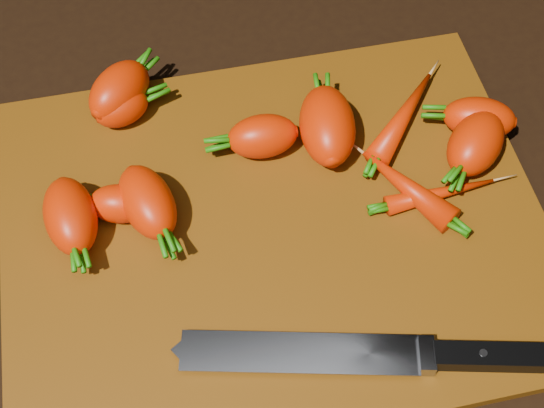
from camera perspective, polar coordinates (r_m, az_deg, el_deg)
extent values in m
cube|color=black|center=(0.72, 0.17, -2.18)|extent=(2.00, 2.00, 0.01)
cube|color=#683808|center=(0.71, 0.17, -1.72)|extent=(0.50, 0.40, 0.01)
ellipsoid|color=red|center=(0.78, -11.42, 8.35)|extent=(0.09, 0.09, 0.05)
ellipsoid|color=red|center=(0.71, -11.48, 0.01)|extent=(0.06, 0.05, 0.04)
ellipsoid|color=red|center=(0.70, -9.37, 0.15)|extent=(0.07, 0.09, 0.05)
ellipsoid|color=red|center=(0.74, 4.18, 5.90)|extent=(0.07, 0.10, 0.05)
ellipsoid|color=red|center=(0.73, -0.72, 5.12)|extent=(0.07, 0.04, 0.04)
ellipsoid|color=red|center=(0.77, -11.25, 7.10)|extent=(0.06, 0.05, 0.04)
ellipsoid|color=red|center=(0.78, 15.33, 6.26)|extent=(0.08, 0.06, 0.04)
ellipsoid|color=red|center=(0.77, 9.90, 6.58)|extent=(0.10, 0.11, 0.03)
ellipsoid|color=red|center=(0.73, 12.57, 0.81)|extent=(0.11, 0.03, 0.02)
ellipsoid|color=red|center=(0.72, 10.07, 1.32)|extent=(0.08, 0.11, 0.03)
ellipsoid|color=red|center=(0.75, 15.08, 4.43)|extent=(0.09, 0.09, 0.05)
ellipsoid|color=red|center=(0.70, -14.94, -0.88)|extent=(0.06, 0.09, 0.05)
cube|color=gray|center=(0.64, -6.91, -10.88)|extent=(0.20, 0.08, 0.00)
cube|color=gray|center=(0.64, 2.61, -11.14)|extent=(0.02, 0.03, 0.01)
cube|color=black|center=(0.64, 8.26, -11.16)|extent=(0.11, 0.05, 0.02)
cylinder|color=#B2B2B7|center=(0.63, 6.80, -10.89)|extent=(0.01, 0.01, 0.00)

